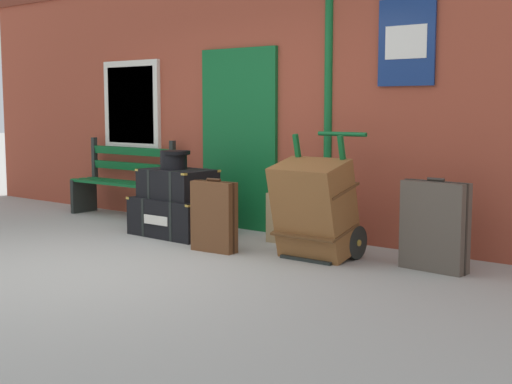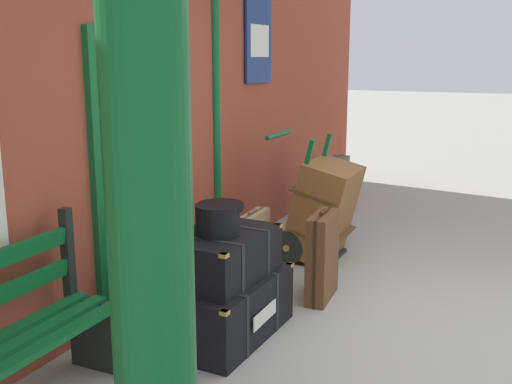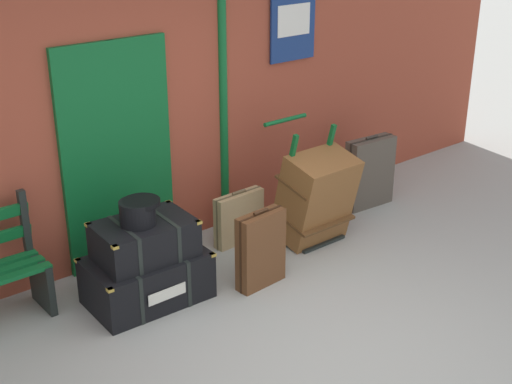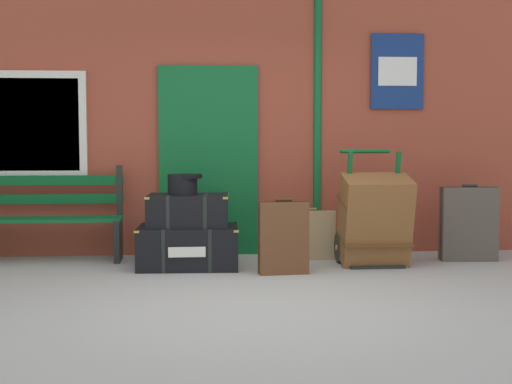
{
  "view_description": "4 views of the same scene",
  "coord_description": "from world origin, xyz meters",
  "px_view_note": "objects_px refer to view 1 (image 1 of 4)",
  "views": [
    {
      "loc": [
        5.1,
        -3.98,
        1.43
      ],
      "look_at": [
        0.63,
        1.61,
        0.58
      ],
      "focal_mm": 50.24,
      "sensor_mm": 36.0,
      "label": 1
    },
    {
      "loc": [
        -4.04,
        -0.24,
        1.91
      ],
      "look_at": [
        0.37,
        1.78,
        0.83
      ],
      "focal_mm": 43.26,
      "sensor_mm": 36.0,
      "label": 2
    },
    {
      "loc": [
        -3.14,
        -3.03,
        3.25
      ],
      "look_at": [
        0.84,
        1.82,
        0.59
      ],
      "focal_mm": 49.52,
      "sensor_mm": 36.0,
      "label": 3
    },
    {
      "loc": [
        -0.45,
        -5.77,
        1.35
      ],
      "look_at": [
        0.19,
        1.84,
        0.75
      ],
      "focal_mm": 51.72,
      "sensor_mm": 36.0,
      "label": 4
    }
  ],
  "objects_px": {
    "platform_bench": "(124,183)",
    "porters_trolley": "(324,228)",
    "round_hatbox": "(174,159)",
    "suitcase_olive": "(435,226)",
    "steamer_trunk_middle": "(178,184)",
    "steamer_trunk_base": "(178,217)",
    "suitcase_cream": "(291,219)",
    "large_brown_trunk": "(314,209)",
    "suitcase_caramel": "(214,217)"
  },
  "relations": [
    {
      "from": "suitcase_olive",
      "to": "suitcase_caramel",
      "type": "relative_size",
      "value": 1.12
    },
    {
      "from": "steamer_trunk_base",
      "to": "suitcase_cream",
      "type": "height_order",
      "value": "suitcase_cream"
    },
    {
      "from": "suitcase_cream",
      "to": "suitcase_caramel",
      "type": "height_order",
      "value": "suitcase_caramel"
    },
    {
      "from": "round_hatbox",
      "to": "suitcase_olive",
      "type": "height_order",
      "value": "round_hatbox"
    },
    {
      "from": "steamer_trunk_base",
      "to": "suitcase_caramel",
      "type": "height_order",
      "value": "suitcase_caramel"
    },
    {
      "from": "large_brown_trunk",
      "to": "suitcase_cream",
      "type": "bearing_deg",
      "value": 142.33
    },
    {
      "from": "round_hatbox",
      "to": "suitcase_cream",
      "type": "bearing_deg",
      "value": 15.62
    },
    {
      "from": "large_brown_trunk",
      "to": "porters_trolley",
      "type": "bearing_deg",
      "value": 90.0
    },
    {
      "from": "steamer_trunk_middle",
      "to": "round_hatbox",
      "type": "xyz_separation_m",
      "value": [
        -0.05,
        -0.01,
        0.28
      ]
    },
    {
      "from": "platform_bench",
      "to": "suitcase_olive",
      "type": "distance_m",
      "value": 4.5
    },
    {
      "from": "suitcase_cream",
      "to": "round_hatbox",
      "type": "bearing_deg",
      "value": -164.38
    },
    {
      "from": "porters_trolley",
      "to": "suitcase_olive",
      "type": "xyz_separation_m",
      "value": [
        1.08,
        0.09,
        0.12
      ]
    },
    {
      "from": "round_hatbox",
      "to": "suitcase_olive",
      "type": "relative_size",
      "value": 0.42
    },
    {
      "from": "round_hatbox",
      "to": "large_brown_trunk",
      "type": "relative_size",
      "value": 0.36
    },
    {
      "from": "steamer_trunk_middle",
      "to": "porters_trolley",
      "type": "relative_size",
      "value": 0.71
    },
    {
      "from": "steamer_trunk_base",
      "to": "suitcase_caramel",
      "type": "bearing_deg",
      "value": -24.46
    },
    {
      "from": "round_hatbox",
      "to": "porters_trolley",
      "type": "relative_size",
      "value": 0.29
    },
    {
      "from": "round_hatbox",
      "to": "large_brown_trunk",
      "type": "bearing_deg",
      "value": -2.74
    },
    {
      "from": "porters_trolley",
      "to": "steamer_trunk_base",
      "type": "bearing_deg",
      "value": -177.62
    },
    {
      "from": "platform_bench",
      "to": "steamer_trunk_middle",
      "type": "height_order",
      "value": "platform_bench"
    },
    {
      "from": "steamer_trunk_middle",
      "to": "suitcase_olive",
      "type": "xyz_separation_m",
      "value": [
        2.98,
        0.17,
        -0.19
      ]
    },
    {
      "from": "suitcase_olive",
      "to": "suitcase_cream",
      "type": "relative_size",
      "value": 1.45
    },
    {
      "from": "steamer_trunk_base",
      "to": "round_hatbox",
      "type": "relative_size",
      "value": 2.98
    },
    {
      "from": "suitcase_olive",
      "to": "suitcase_cream",
      "type": "bearing_deg",
      "value": 173.25
    },
    {
      "from": "steamer_trunk_base",
      "to": "round_hatbox",
      "type": "distance_m",
      "value": 0.65
    },
    {
      "from": "porters_trolley",
      "to": "suitcase_olive",
      "type": "height_order",
      "value": "porters_trolley"
    },
    {
      "from": "porters_trolley",
      "to": "round_hatbox",
      "type": "bearing_deg",
      "value": -177.51
    },
    {
      "from": "platform_bench",
      "to": "suitcase_cream",
      "type": "xyz_separation_m",
      "value": [
        2.79,
        -0.15,
        -0.18
      ]
    },
    {
      "from": "porters_trolley",
      "to": "suitcase_cream",
      "type": "relative_size",
      "value": 2.08
    },
    {
      "from": "large_brown_trunk",
      "to": "suitcase_olive",
      "type": "distance_m",
      "value": 1.12
    },
    {
      "from": "round_hatbox",
      "to": "porters_trolley",
      "type": "bearing_deg",
      "value": 2.49
    },
    {
      "from": "platform_bench",
      "to": "porters_trolley",
      "type": "bearing_deg",
      "value": -7.44
    },
    {
      "from": "suitcase_caramel",
      "to": "round_hatbox",
      "type": "bearing_deg",
      "value": 156.81
    },
    {
      "from": "suitcase_olive",
      "to": "large_brown_trunk",
      "type": "bearing_deg",
      "value": -166.21
    },
    {
      "from": "steamer_trunk_middle",
      "to": "platform_bench",
      "type": "bearing_deg",
      "value": 160.9
    },
    {
      "from": "steamer_trunk_middle",
      "to": "suitcase_caramel",
      "type": "bearing_deg",
      "value": -24.56
    },
    {
      "from": "large_brown_trunk",
      "to": "steamer_trunk_middle",
      "type": "bearing_deg",
      "value": 176.99
    },
    {
      "from": "platform_bench",
      "to": "steamer_trunk_middle",
      "type": "xyz_separation_m",
      "value": [
        1.51,
        -0.52,
        0.14
      ]
    },
    {
      "from": "porters_trolley",
      "to": "large_brown_trunk",
      "type": "height_order",
      "value": "porters_trolley"
    },
    {
      "from": "suitcase_cream",
      "to": "large_brown_trunk",
      "type": "bearing_deg",
      "value": -37.67
    },
    {
      "from": "platform_bench",
      "to": "steamer_trunk_base",
      "type": "distance_m",
      "value": 1.61
    },
    {
      "from": "large_brown_trunk",
      "to": "suitcase_cream",
      "type": "relative_size",
      "value": 1.68
    },
    {
      "from": "large_brown_trunk",
      "to": "platform_bench",
      "type": "bearing_deg",
      "value": 169.65
    },
    {
      "from": "platform_bench",
      "to": "suitcase_cream",
      "type": "height_order",
      "value": "platform_bench"
    },
    {
      "from": "porters_trolley",
      "to": "suitcase_caramel",
      "type": "xyz_separation_m",
      "value": [
        -0.98,
        -0.5,
        0.08
      ]
    },
    {
      "from": "platform_bench",
      "to": "steamer_trunk_middle",
      "type": "bearing_deg",
      "value": -19.1
    },
    {
      "from": "round_hatbox",
      "to": "steamer_trunk_base",
      "type": "bearing_deg",
      "value": 7.17
    },
    {
      "from": "suitcase_caramel",
      "to": "platform_bench",
      "type": "bearing_deg",
      "value": 158.78
    },
    {
      "from": "steamer_trunk_middle",
      "to": "suitcase_caramel",
      "type": "relative_size",
      "value": 1.14
    },
    {
      "from": "steamer_trunk_middle",
      "to": "large_brown_trunk",
      "type": "bearing_deg",
      "value": -3.01
    }
  ]
}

